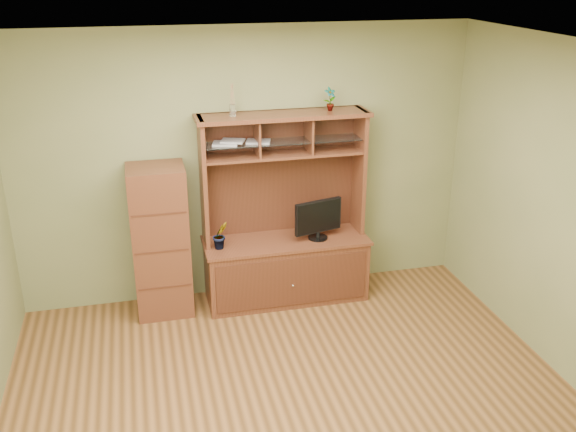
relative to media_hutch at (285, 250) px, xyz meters
name	(u,v)px	position (x,y,z in m)	size (l,w,h in m)	color
room	(297,248)	(-0.33, -1.73, 0.83)	(4.54, 4.04, 2.74)	#4E3116
media_hutch	(285,250)	(0.00, 0.00, 0.00)	(1.66, 0.61, 1.90)	#442013
monitor	(318,219)	(0.32, -0.08, 0.34)	(0.50, 0.19, 0.40)	black
orchid_plant	(220,235)	(-0.66, -0.08, 0.27)	(0.15, 0.12, 0.27)	#2A6121
top_plant	(330,99)	(0.46, 0.08, 1.49)	(0.12, 0.08, 0.22)	#2D6423
reed_diffuser	(232,103)	(-0.48, 0.08, 1.49)	(0.06, 0.06, 0.30)	silver
magazines	(238,142)	(-0.43, 0.08, 1.13)	(0.58, 0.23, 0.04)	#A1A1A5
side_cabinet	(161,241)	(-1.22, 0.01, 0.22)	(0.53, 0.48, 1.48)	#442013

